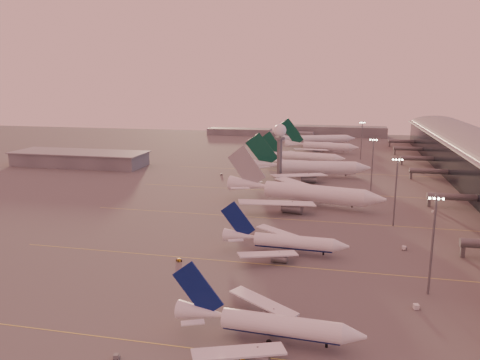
# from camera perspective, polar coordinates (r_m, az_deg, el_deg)

# --- Properties ---
(ground) EXTENTS (700.00, 700.00, 0.00)m
(ground) POSITION_cam_1_polar(r_m,az_deg,el_deg) (129.47, -4.81, -11.26)
(ground) COLOR #5E5B5C
(ground) RESTS_ON ground
(taxiway_markings) EXTENTS (180.00, 185.25, 0.02)m
(taxiway_markings) POSITION_cam_1_polar(r_m,az_deg,el_deg) (177.01, 10.03, -4.91)
(taxiway_markings) COLOR #E2D74F
(taxiway_markings) RESTS_ON ground
(hangar) EXTENTS (82.00, 27.00, 8.50)m
(hangar) POSITION_cam_1_polar(r_m,az_deg,el_deg) (301.13, -18.95, 2.50)
(hangar) COLOR slate
(hangar) RESTS_ON ground
(radar_tower) EXTENTS (6.40, 6.40, 31.10)m
(radar_tower) POSITION_cam_1_polar(r_m,az_deg,el_deg) (237.30, 4.87, 4.74)
(radar_tower) COLOR slate
(radar_tower) RESTS_ON ground
(mast_a) EXTENTS (3.60, 0.56, 25.00)m
(mast_a) POSITION_cam_1_polar(r_m,az_deg,el_deg) (121.41, 22.43, -6.85)
(mast_a) COLOR slate
(mast_a) RESTS_ON ground
(mast_b) EXTENTS (3.60, 0.56, 25.00)m
(mast_b) POSITION_cam_1_polar(r_m,az_deg,el_deg) (173.51, 18.45, -1.01)
(mast_b) COLOR slate
(mast_b) RESTS_ON ground
(mast_c) EXTENTS (3.60, 0.56, 25.00)m
(mast_c) POSITION_cam_1_polar(r_m,az_deg,el_deg) (226.89, 15.83, 2.14)
(mast_c) COLOR slate
(mast_c) RESTS_ON ground
(mast_d) EXTENTS (3.60, 0.56, 25.00)m
(mast_d) POSITION_cam_1_polar(r_m,az_deg,el_deg) (315.79, 14.60, 4.91)
(mast_d) COLOR slate
(mast_d) RESTS_ON ground
(distant_horizon) EXTENTS (165.00, 37.50, 9.00)m
(distant_horizon) POSITION_cam_1_polar(r_m,az_deg,el_deg) (442.26, 8.09, 5.86)
(distant_horizon) COLOR slate
(distant_horizon) RESTS_ON ground
(narrowbody_near) EXTENTS (39.36, 31.38, 15.37)m
(narrowbody_near) POSITION_cam_1_polar(r_m,az_deg,el_deg) (97.71, 3.36, -17.45)
(narrowbody_near) COLOR white
(narrowbody_near) RESTS_ON ground
(narrowbody_mid) EXTENTS (39.04, 31.14, 15.25)m
(narrowbody_mid) POSITION_cam_1_polar(r_m,az_deg,el_deg) (142.39, 5.45, -7.72)
(narrowbody_mid) COLOR white
(narrowbody_mid) RESTS_ON ground
(widebody_white) EXTENTS (67.12, 53.28, 23.86)m
(widebody_white) POSITION_cam_1_polar(r_m,az_deg,el_deg) (195.84, 7.76, -1.92)
(widebody_white) COLOR white
(widebody_white) RESTS_ON ground
(greentail_a) EXTENTS (66.05, 53.04, 24.04)m
(greentail_a) POSITION_cam_1_polar(r_m,az_deg,el_deg) (251.58, 8.38, 1.22)
(greentail_a) COLOR white
(greentail_a) RESTS_ON ground
(greentail_b) EXTENTS (53.51, 42.89, 19.54)m
(greentail_b) POSITION_cam_1_polar(r_m,az_deg,el_deg) (292.78, 7.64, 2.62)
(greentail_b) COLOR white
(greentail_b) RESTS_ON ground
(greentail_c) EXTENTS (53.56, 42.95, 19.54)m
(greentail_c) POSITION_cam_1_polar(r_m,az_deg,el_deg) (341.21, 9.90, 3.89)
(greentail_c) COLOR white
(greentail_c) RESTS_ON ground
(greentail_d) EXTENTS (58.87, 46.71, 22.34)m
(greentail_d) POSITION_cam_1_polar(r_m,az_deg,el_deg) (376.05, 9.54, 4.73)
(greentail_d) COLOR white
(greentail_d) RESTS_ON ground
(gsv_truck_a) EXTENTS (5.58, 3.04, 2.14)m
(gsv_truck_a) POSITION_cam_1_polar(r_m,az_deg,el_deg) (96.00, -14.61, -19.85)
(gsv_truck_a) COLOR slate
(gsv_truck_a) RESTS_ON ground
(gsv_catering_a) EXTENTS (6.14, 3.67, 4.71)m
(gsv_catering_a) POSITION_cam_1_polar(r_m,az_deg,el_deg) (116.85, 20.86, -13.49)
(gsv_catering_a) COLOR silver
(gsv_catering_a) RESTS_ON ground
(gsv_tug_mid) EXTENTS (3.41, 3.44, 0.87)m
(gsv_tug_mid) POSITION_cam_1_polar(r_m,az_deg,el_deg) (137.63, -7.45, -9.67)
(gsv_tug_mid) COLOR #BF8D16
(gsv_tug_mid) RESTS_ON ground
(gsv_truck_b) EXTENTS (6.63, 4.10, 2.52)m
(gsv_truck_b) POSITION_cam_1_polar(r_m,az_deg,el_deg) (153.43, 19.57, -7.63)
(gsv_truck_b) COLOR silver
(gsv_truck_b) RESTS_ON ground
(gsv_truck_c) EXTENTS (4.76, 5.05, 2.07)m
(gsv_truck_c) POSITION_cam_1_polar(r_m,az_deg,el_deg) (178.72, -1.12, -4.20)
(gsv_truck_c) COLOR #BF8D16
(gsv_truck_c) RESTS_ON ground
(gsv_catering_b) EXTENTS (4.87, 2.55, 3.88)m
(gsv_catering_b) POSITION_cam_1_polar(r_m,az_deg,el_deg) (199.28, 22.59, -3.17)
(gsv_catering_b) COLOR silver
(gsv_catering_b) RESTS_ON ground
(gsv_tug_far) EXTENTS (3.34, 3.64, 0.89)m
(gsv_tug_far) POSITION_cam_1_polar(r_m,az_deg,el_deg) (213.19, 9.43, -1.83)
(gsv_tug_far) COLOR silver
(gsv_tug_far) RESTS_ON ground
(gsv_truck_d) EXTENTS (3.02, 6.34, 2.46)m
(gsv_truck_d) POSITION_cam_1_polar(r_m,az_deg,el_deg) (256.17, -2.27, 0.86)
(gsv_truck_d) COLOR slate
(gsv_truck_d) RESTS_ON ground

